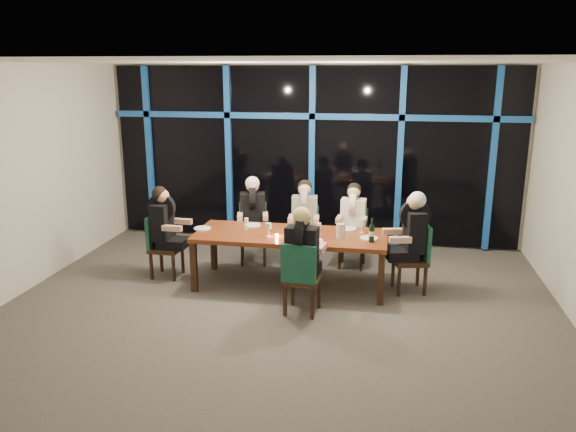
{
  "coord_description": "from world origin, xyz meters",
  "views": [
    {
      "loc": [
        1.26,
        -6.4,
        2.93
      ],
      "look_at": [
        0.0,
        0.6,
        1.05
      ],
      "focal_mm": 35.0,
      "sensor_mm": 36.0,
      "label": 1
    }
  ],
  "objects_px": {
    "chair_end_left": "(161,242)",
    "wine_bottle": "(372,233)",
    "chair_far_right": "(353,234)",
    "diner_far_left": "(253,207)",
    "chair_near_mid": "(301,275)",
    "diner_near_mid": "(303,244)",
    "water_pitcher": "(340,231)",
    "chair_far_mid": "(305,232)",
    "chair_far_left": "(253,229)",
    "diner_end_right": "(412,227)",
    "chair_end_right": "(416,254)",
    "dining_table": "(291,238)",
    "diner_far_mid": "(304,211)",
    "diner_far_right": "(353,213)",
    "diner_end_left": "(164,218)"
  },
  "relations": [
    {
      "from": "chair_end_left",
      "to": "wine_bottle",
      "type": "relative_size",
      "value": 2.86
    },
    {
      "from": "chair_far_right",
      "to": "diner_far_left",
      "type": "bearing_deg",
      "value": -171.45
    },
    {
      "from": "chair_end_left",
      "to": "chair_near_mid",
      "type": "distance_m",
      "value": 2.38
    },
    {
      "from": "chair_far_right",
      "to": "chair_near_mid",
      "type": "height_order",
      "value": "chair_near_mid"
    },
    {
      "from": "chair_end_left",
      "to": "diner_near_mid",
      "type": "xyz_separation_m",
      "value": [
        2.19,
        -0.88,
        0.38
      ]
    },
    {
      "from": "chair_far_right",
      "to": "diner_near_mid",
      "type": "distance_m",
      "value": 1.94
    },
    {
      "from": "water_pitcher",
      "to": "diner_far_left",
      "type": "bearing_deg",
      "value": 166.73
    },
    {
      "from": "chair_far_mid",
      "to": "chair_end_left",
      "type": "bearing_deg",
      "value": -160.55
    },
    {
      "from": "chair_end_left",
      "to": "chair_far_left",
      "type": "bearing_deg",
      "value": -50.36
    },
    {
      "from": "diner_end_right",
      "to": "chair_end_right",
      "type": "bearing_deg",
      "value": 90.0
    },
    {
      "from": "dining_table",
      "to": "chair_far_right",
      "type": "xyz_separation_m",
      "value": [
        0.79,
        0.99,
        -0.19
      ]
    },
    {
      "from": "chair_end_left",
      "to": "wine_bottle",
      "type": "bearing_deg",
      "value": -92.38
    },
    {
      "from": "chair_end_left",
      "to": "dining_table",
      "type": "bearing_deg",
      "value": -89.18
    },
    {
      "from": "diner_end_right",
      "to": "wine_bottle",
      "type": "height_order",
      "value": "diner_end_right"
    },
    {
      "from": "chair_far_mid",
      "to": "diner_far_left",
      "type": "xyz_separation_m",
      "value": [
        -0.79,
        -0.08,
        0.37
      ]
    },
    {
      "from": "chair_end_left",
      "to": "diner_end_right",
      "type": "xyz_separation_m",
      "value": [
        3.51,
        0.05,
        0.39
      ]
    },
    {
      "from": "chair_end_right",
      "to": "diner_far_left",
      "type": "bearing_deg",
      "value": -120.25
    },
    {
      "from": "dining_table",
      "to": "diner_end_right",
      "type": "bearing_deg",
      "value": 2.89
    },
    {
      "from": "chair_far_right",
      "to": "water_pitcher",
      "type": "relative_size",
      "value": 4.46
    },
    {
      "from": "dining_table",
      "to": "chair_far_mid",
      "type": "relative_size",
      "value": 2.88
    },
    {
      "from": "chair_far_mid",
      "to": "diner_end_right",
      "type": "xyz_separation_m",
      "value": [
        1.55,
        -0.84,
        0.39
      ]
    },
    {
      "from": "chair_near_mid",
      "to": "diner_far_mid",
      "type": "relative_size",
      "value": 1.05
    },
    {
      "from": "diner_end_right",
      "to": "chair_far_right",
      "type": "bearing_deg",
      "value": -150.97
    },
    {
      "from": "chair_near_mid",
      "to": "diner_far_right",
      "type": "distance_m",
      "value": 1.93
    },
    {
      "from": "chair_far_right",
      "to": "diner_far_right",
      "type": "relative_size",
      "value": 1.03
    },
    {
      "from": "diner_near_mid",
      "to": "wine_bottle",
      "type": "distance_m",
      "value": 1.03
    },
    {
      "from": "chair_far_mid",
      "to": "wine_bottle",
      "type": "height_order",
      "value": "wine_bottle"
    },
    {
      "from": "wine_bottle",
      "to": "diner_end_left",
      "type": "bearing_deg",
      "value": 175.67
    },
    {
      "from": "chair_near_mid",
      "to": "diner_far_right",
      "type": "relative_size",
      "value": 1.08
    },
    {
      "from": "chair_far_left",
      "to": "wine_bottle",
      "type": "relative_size",
      "value": 2.89
    },
    {
      "from": "chair_far_right",
      "to": "diner_far_right",
      "type": "xyz_separation_m",
      "value": [
        -0.0,
        -0.07,
        0.35
      ]
    },
    {
      "from": "dining_table",
      "to": "diner_far_mid",
      "type": "bearing_deg",
      "value": 85.76
    },
    {
      "from": "chair_end_left",
      "to": "diner_far_left",
      "type": "height_order",
      "value": "diner_far_left"
    },
    {
      "from": "chair_near_mid",
      "to": "chair_end_right",
      "type": "bearing_deg",
      "value": -137.62
    },
    {
      "from": "chair_far_left",
      "to": "diner_far_mid",
      "type": "bearing_deg",
      "value": -18.6
    },
    {
      "from": "diner_far_right",
      "to": "diner_end_right",
      "type": "distance_m",
      "value": 1.17
    },
    {
      "from": "chair_far_mid",
      "to": "diner_end_left",
      "type": "xyz_separation_m",
      "value": [
        -1.88,
        -0.89,
        0.37
      ]
    },
    {
      "from": "chair_end_left",
      "to": "water_pitcher",
      "type": "distance_m",
      "value": 2.61
    },
    {
      "from": "chair_far_right",
      "to": "water_pitcher",
      "type": "distance_m",
      "value": 1.14
    },
    {
      "from": "chair_far_mid",
      "to": "wine_bottle",
      "type": "xyz_separation_m",
      "value": [
        1.04,
        -1.11,
        0.37
      ]
    },
    {
      "from": "diner_far_left",
      "to": "diner_end_left",
      "type": "bearing_deg",
      "value": -156.44
    },
    {
      "from": "chair_end_right",
      "to": "wine_bottle",
      "type": "bearing_deg",
      "value": -77.2
    },
    {
      "from": "chair_far_left",
      "to": "chair_end_right",
      "type": "distance_m",
      "value": 2.57
    },
    {
      "from": "chair_far_right",
      "to": "chair_end_right",
      "type": "bearing_deg",
      "value": -41.49
    },
    {
      "from": "chair_far_mid",
      "to": "water_pitcher",
      "type": "distance_m",
      "value": 1.24
    },
    {
      "from": "dining_table",
      "to": "chair_far_left",
      "type": "xyz_separation_m",
      "value": [
        -0.75,
        0.92,
        -0.17
      ]
    },
    {
      "from": "dining_table",
      "to": "chair_end_right",
      "type": "distance_m",
      "value": 1.7
    },
    {
      "from": "diner_end_right",
      "to": "chair_far_mid",
      "type": "bearing_deg",
      "value": -131.55
    },
    {
      "from": "diner_far_mid",
      "to": "wine_bottle",
      "type": "relative_size",
      "value": 2.77
    },
    {
      "from": "chair_near_mid",
      "to": "diner_near_mid",
      "type": "relative_size",
      "value": 1.03
    }
  ]
}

